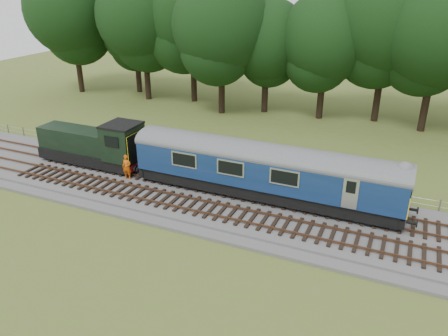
% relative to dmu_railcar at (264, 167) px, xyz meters
% --- Properties ---
extents(ground, '(120.00, 120.00, 0.00)m').
position_rel_dmu_railcar_xyz_m(ground, '(-1.04, -1.40, -2.61)').
color(ground, '#586A27').
rests_on(ground, ground).
extents(ballast, '(70.00, 7.00, 0.35)m').
position_rel_dmu_railcar_xyz_m(ballast, '(-1.04, -1.40, -2.43)').
color(ballast, '#4C4C4F').
rests_on(ballast, ground).
extents(track_north, '(67.20, 2.40, 0.21)m').
position_rel_dmu_railcar_xyz_m(track_north, '(-1.04, -0.00, -2.19)').
color(track_north, black).
rests_on(track_north, ballast).
extents(track_south, '(67.20, 2.40, 0.21)m').
position_rel_dmu_railcar_xyz_m(track_south, '(-1.04, -3.00, -2.19)').
color(track_south, black).
rests_on(track_south, ballast).
extents(fence, '(64.00, 0.12, 1.00)m').
position_rel_dmu_railcar_xyz_m(fence, '(-1.04, 3.10, -2.61)').
color(fence, '#6B6054').
rests_on(fence, ground).
extents(tree_line, '(70.00, 8.00, 18.00)m').
position_rel_dmu_railcar_xyz_m(tree_line, '(-1.04, 20.60, -2.61)').
color(tree_line, black).
rests_on(tree_line, ground).
extents(dmu_railcar, '(18.05, 2.86, 3.88)m').
position_rel_dmu_railcar_xyz_m(dmu_railcar, '(0.00, 0.00, 0.00)').
color(dmu_railcar, black).
rests_on(dmu_railcar, ground).
extents(shunter_loco, '(8.92, 2.60, 3.38)m').
position_rel_dmu_railcar_xyz_m(shunter_loco, '(-13.93, 0.00, -0.63)').
color(shunter_loco, black).
rests_on(shunter_loco, ground).
extents(worker, '(0.73, 0.51, 1.92)m').
position_rel_dmu_railcar_xyz_m(worker, '(-10.09, -1.28, -1.30)').
color(worker, '#ED5D0C').
rests_on(worker, ballast).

